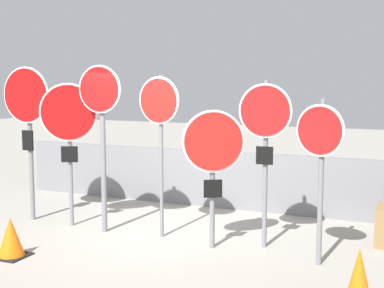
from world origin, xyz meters
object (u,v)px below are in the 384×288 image
(stop_sign_5, at_px, (265,128))
(stop_sign_6, at_px, (320,149))
(stop_sign_1, at_px, (69,122))
(traffic_cone_0, at_px, (11,238))
(stop_sign_0, at_px, (27,111))
(stop_sign_4, at_px, (213,152))
(traffic_cone_1, at_px, (359,284))
(stop_sign_3, at_px, (159,115))
(stop_sign_2, at_px, (101,116))

(stop_sign_5, relative_size, stop_sign_6, 1.11)
(stop_sign_5, height_order, stop_sign_6, stop_sign_5)
(stop_sign_1, distance_m, traffic_cone_0, 2.16)
(stop_sign_0, xyz_separation_m, stop_sign_1, (0.86, -0.04, -0.16))
(stop_sign_0, relative_size, traffic_cone_0, 4.81)
(stop_sign_4, bearing_deg, traffic_cone_0, -179.04)
(stop_sign_5, bearing_deg, traffic_cone_1, -51.88)
(stop_sign_6, xyz_separation_m, traffic_cone_0, (-3.89, -1.29, -1.26))
(stop_sign_1, xyz_separation_m, stop_sign_5, (3.22, 0.12, 0.01))
(stop_sign_3, xyz_separation_m, traffic_cone_1, (3.09, -1.75, -1.50))
(stop_sign_2, bearing_deg, traffic_cone_1, -22.18)
(stop_sign_3, height_order, stop_sign_5, stop_sign_3)
(stop_sign_6, bearing_deg, stop_sign_2, -166.24)
(traffic_cone_1, bearing_deg, stop_sign_3, 150.44)
(stop_sign_0, xyz_separation_m, traffic_cone_0, (1.03, -1.63, -1.61))
(stop_sign_5, bearing_deg, stop_sign_1, -178.38)
(stop_sign_1, bearing_deg, traffic_cone_0, -107.79)
(stop_sign_0, relative_size, stop_sign_3, 1.06)
(stop_sign_4, height_order, traffic_cone_1, stop_sign_4)
(stop_sign_4, height_order, stop_sign_6, stop_sign_6)
(stop_sign_6, bearing_deg, traffic_cone_1, -48.15)
(stop_sign_4, bearing_deg, stop_sign_0, 146.73)
(stop_sign_5, bearing_deg, traffic_cone_0, -151.13)
(stop_sign_0, bearing_deg, stop_sign_1, -1.21)
(stop_sign_2, bearing_deg, stop_sign_4, -2.98)
(stop_sign_0, height_order, stop_sign_4, stop_sign_0)
(stop_sign_0, relative_size, stop_sign_6, 1.21)
(stop_sign_0, xyz_separation_m, stop_sign_3, (2.49, -0.03, -0.01))
(stop_sign_1, height_order, traffic_cone_1, stop_sign_1)
(stop_sign_4, bearing_deg, stop_sign_3, 138.41)
(stop_sign_4, relative_size, stop_sign_6, 0.92)
(stop_sign_1, distance_m, stop_sign_3, 1.64)
(stop_sign_6, distance_m, traffic_cone_0, 4.29)
(stop_sign_1, distance_m, stop_sign_4, 2.59)
(stop_sign_2, bearing_deg, stop_sign_1, 171.77)
(stop_sign_5, bearing_deg, stop_sign_0, -179.34)
(stop_sign_4, bearing_deg, traffic_cone_1, -65.13)
(stop_sign_2, xyz_separation_m, stop_sign_4, (1.89, -0.10, -0.45))
(traffic_cone_0, bearing_deg, stop_sign_3, 47.68)
(stop_sign_0, distance_m, traffic_cone_0, 2.52)
(stop_sign_3, xyz_separation_m, stop_sign_5, (1.59, 0.12, -0.14))
(stop_sign_5, bearing_deg, stop_sign_3, -176.35)
(stop_sign_4, xyz_separation_m, stop_sign_5, (0.66, 0.32, 0.33))
(stop_sign_3, relative_size, traffic_cone_1, 3.31)
(stop_sign_3, height_order, stop_sign_4, stop_sign_3)
(stop_sign_1, xyz_separation_m, stop_sign_3, (1.63, 0.01, 0.15))
(stop_sign_4, xyz_separation_m, traffic_cone_0, (-2.40, -1.40, -1.13))
(stop_sign_5, bearing_deg, stop_sign_4, -154.59)
(stop_sign_2, distance_m, stop_sign_3, 0.96)
(traffic_cone_0, bearing_deg, stop_sign_6, 18.39)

